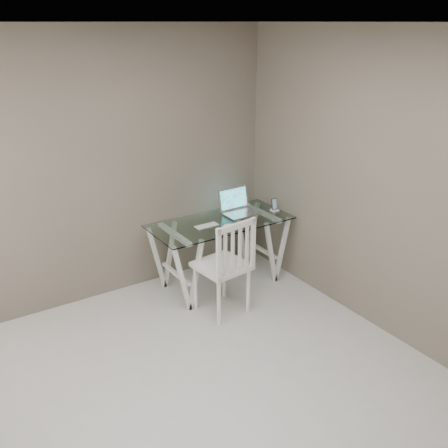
# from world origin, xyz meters

# --- Properties ---
(room) EXTENTS (4.50, 4.52, 2.71)m
(room) POSITION_xyz_m (-0.06, 0.02, 1.72)
(room) COLOR #B3B1AC
(room) RESTS_ON ground
(desk) EXTENTS (1.50, 0.70, 0.75)m
(desk) POSITION_xyz_m (1.20, 1.75, 0.38)
(desk) COLOR silver
(desk) RESTS_ON ground
(chair) EXTENTS (0.51, 0.51, 1.01)m
(chair) POSITION_xyz_m (0.92, 1.21, 0.56)
(chair) COLOR silver
(chair) RESTS_ON ground
(laptop) EXTENTS (0.37, 0.31, 0.26)m
(laptop) POSITION_xyz_m (1.50, 1.86, 0.81)
(laptop) COLOR silver
(laptop) RESTS_ON desk
(keyboard) EXTENTS (0.26, 0.11, 0.01)m
(keyboard) POSITION_xyz_m (1.00, 1.71, 0.75)
(keyboard) COLOR silver
(keyboard) RESTS_ON desk
(mouse) EXTENTS (0.11, 0.07, 0.04)m
(mouse) POSITION_xyz_m (1.17, 1.56, 0.76)
(mouse) COLOR white
(mouse) RESTS_ON desk
(phone_dock) EXTENTS (0.08, 0.08, 0.14)m
(phone_dock) POSITION_xyz_m (1.87, 1.68, 0.79)
(phone_dock) COLOR white
(phone_dock) RESTS_ON desk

